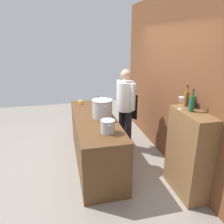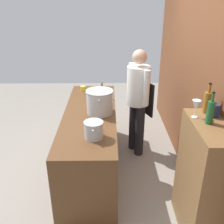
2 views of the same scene
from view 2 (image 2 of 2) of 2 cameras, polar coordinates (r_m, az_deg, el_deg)
ground_plane at (r=3.96m, az=-4.46°, el=-12.01°), size 8.00×8.00×0.00m
brick_back_panel at (r=3.48m, az=18.64°, el=9.04°), size 4.40×0.10×3.00m
prep_counter at (r=3.71m, az=-4.69°, el=-6.43°), size 2.22×0.70×0.90m
bar_cabinet at (r=2.84m, az=19.15°, el=-14.28°), size 0.76×0.32×1.28m
chef at (r=3.90m, az=5.79°, el=3.54°), size 0.49×0.40×1.66m
stockpot_large at (r=3.43m, az=-2.75°, el=2.27°), size 0.42×0.36×0.32m
stockpot_small at (r=2.85m, az=-4.06°, el=-3.96°), size 0.28×0.22×0.20m
utensil_crock at (r=3.95m, az=-2.27°, el=4.01°), size 0.10×0.10×0.28m
butter_jar at (r=4.32m, az=-6.43°, el=5.24°), size 0.09×0.09×0.07m
wine_bottle_amber at (r=2.71m, az=20.37°, el=2.15°), size 0.08×0.08×0.31m
wine_bottle_green at (r=2.48m, az=20.94°, el=0.04°), size 0.07×0.07×0.31m
wine_glass_wide at (r=2.56m, az=18.11°, el=1.37°), size 0.08×0.08×0.18m
spice_tin_navy at (r=2.66m, az=21.64°, el=0.28°), size 0.08×0.08×0.13m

